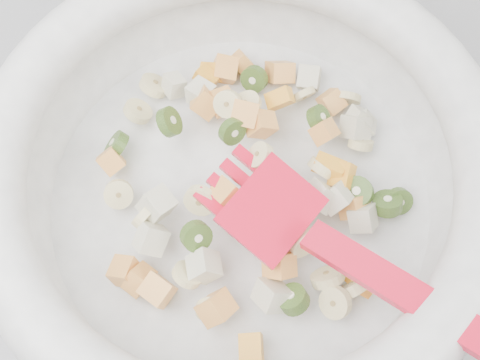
# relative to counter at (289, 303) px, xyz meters

# --- Properties ---
(counter) EXTENTS (2.00, 0.60, 0.90)m
(counter) POSITION_rel_counter_xyz_m (0.00, 0.00, 0.00)
(counter) COLOR gray
(counter) RESTS_ON ground
(mixing_bowl) EXTENTS (0.49, 0.42, 0.13)m
(mixing_bowl) POSITION_rel_counter_xyz_m (-0.07, -0.04, 0.51)
(mixing_bowl) COLOR white
(mixing_bowl) RESTS_ON counter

